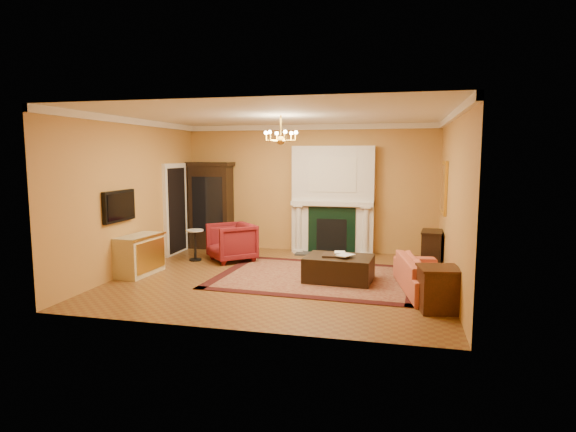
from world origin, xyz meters
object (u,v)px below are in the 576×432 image
(wingback_armchair, at_px, (232,240))
(end_table, at_px, (438,290))
(china_cabinet, at_px, (211,207))
(pedestal_table, at_px, (195,243))
(leather_ottoman, at_px, (339,268))
(commode, at_px, (139,255))
(console_table, at_px, (431,250))
(coral_sofa, at_px, (426,269))

(wingback_armchair, height_order, end_table, wingback_armchair)
(china_cabinet, xyz_separation_m, pedestal_table, (0.20, -1.44, -0.62))
(leather_ottoman, bearing_deg, china_cabinet, 148.90)
(commode, relative_size, console_table, 1.39)
(china_cabinet, xyz_separation_m, console_table, (5.18, -0.97, -0.65))
(end_table, distance_m, leather_ottoman, 2.13)
(console_table, bearing_deg, end_table, -85.46)
(wingback_armchair, distance_m, commode, 2.03)
(china_cabinet, relative_size, coral_sofa, 1.03)
(china_cabinet, bearing_deg, console_table, -8.88)
(commode, distance_m, leather_ottoman, 3.83)
(wingback_armchair, xyz_separation_m, pedestal_table, (-0.79, -0.16, -0.06))
(leather_ottoman, bearing_deg, console_table, 45.11)
(coral_sofa, bearing_deg, wingback_armchair, 59.25)
(pedestal_table, height_order, leather_ottoman, pedestal_table)
(commode, bearing_deg, end_table, -6.10)
(end_table, xyz_separation_m, console_table, (0.06, 2.83, 0.06))
(wingback_armchair, relative_size, end_table, 1.44)
(end_table, height_order, leather_ottoman, end_table)
(wingback_armchair, xyz_separation_m, commode, (-1.32, -1.54, -0.07))
(commode, xyz_separation_m, console_table, (5.51, 1.85, -0.01))
(console_table, relative_size, leather_ottoman, 0.62)
(commode, bearing_deg, leather_ottoman, 9.67)
(pedestal_table, xyz_separation_m, console_table, (4.98, 0.47, -0.03))
(wingback_armchair, distance_m, leather_ottoman, 2.76)
(wingback_armchair, relative_size, coral_sofa, 0.46)
(commode, xyz_separation_m, leather_ottoman, (3.81, 0.37, -0.14))
(coral_sofa, relative_size, console_table, 2.67)
(coral_sofa, xyz_separation_m, leather_ottoman, (-1.51, 0.34, -0.15))
(wingback_armchair, height_order, commode, wingback_armchair)
(pedestal_table, bearing_deg, leather_ottoman, -17.16)
(commode, height_order, coral_sofa, coral_sofa)
(china_cabinet, relative_size, leather_ottoman, 1.70)
(wingback_armchair, distance_m, end_table, 4.84)
(china_cabinet, xyz_separation_m, leather_ottoman, (3.48, -2.45, -0.78))
(commode, distance_m, end_table, 5.54)
(pedestal_table, distance_m, coral_sofa, 4.97)
(wingback_armchair, height_order, pedestal_table, wingback_armchair)
(commode, distance_m, coral_sofa, 5.32)
(commode, distance_m, console_table, 5.81)
(console_table, bearing_deg, wingback_armchair, -169.99)
(end_table, distance_m, console_table, 2.84)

